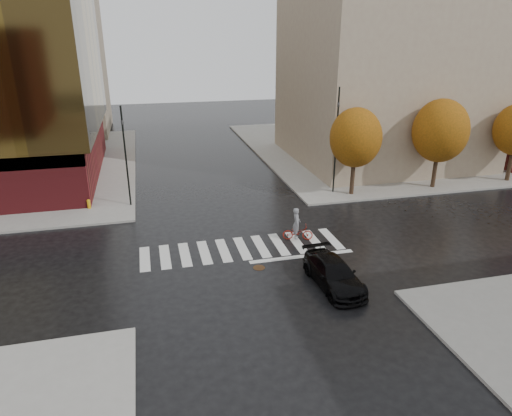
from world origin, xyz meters
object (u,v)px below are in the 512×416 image
(traffic_light_nw, at_px, (125,151))
(traffic_light_ne, at_px, (337,133))
(sedan, at_px, (334,274))
(fire_hydrant, at_px, (89,203))
(cyclist, at_px, (297,229))

(traffic_light_nw, height_order, traffic_light_ne, traffic_light_ne)
(sedan, distance_m, fire_hydrant, 18.45)
(cyclist, relative_size, traffic_light_ne, 0.26)
(cyclist, bearing_deg, sedan, -164.22)
(cyclist, bearing_deg, fire_hydrant, 72.74)
(traffic_light_ne, height_order, fire_hydrant, traffic_light_ne)
(traffic_light_nw, bearing_deg, fire_hydrant, -98.95)
(sedan, xyz_separation_m, cyclist, (-0.03, 5.45, 0.04))
(traffic_light_nw, distance_m, fire_hydrant, 4.54)
(traffic_light_nw, relative_size, fire_hydrant, 10.37)
(sedan, height_order, traffic_light_nw, traffic_light_nw)
(sedan, relative_size, fire_hydrant, 6.69)
(sedan, bearing_deg, traffic_light_ne, 63.60)
(cyclist, relative_size, fire_hydrant, 3.02)
(cyclist, distance_m, traffic_light_ne, 9.93)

